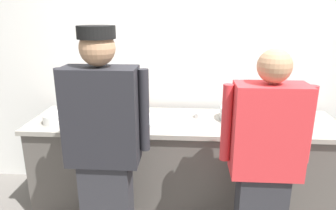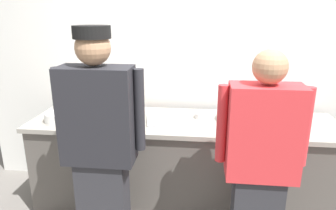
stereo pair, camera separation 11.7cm
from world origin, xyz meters
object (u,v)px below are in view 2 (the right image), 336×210
Objects in this scene: ramekin_yellow_sauce at (276,123)px; deli_cup at (279,127)px; squeeze_bottle_primary at (138,102)px; squeeze_bottle_spare at (84,112)px; sheet_tray at (169,119)px; plate_stack_front at (58,117)px; plate_stack_rear at (121,115)px; ramekin_red_sauce at (201,115)px; ramekin_orange_sauce at (108,109)px; squeeze_bottle_secondary at (69,103)px; chef_near_left at (100,146)px; mixing_bowl_steel at (242,115)px; ramekin_green_sauce at (290,121)px; chef_center at (260,165)px.

deli_cup is (-0.02, -0.18, 0.02)m from ramekin_yellow_sauce.
squeeze_bottle_spare reaches higher than squeeze_bottle_primary.
sheet_tray is 4.10× the size of ramekin_yellow_sauce.
squeeze_bottle_primary reaches higher than deli_cup.
plate_stack_front is 0.60× the size of sheet_tray.
plate_stack_rear is 0.75m from ramekin_red_sauce.
ramekin_orange_sauce is 0.97× the size of ramekin_red_sauce.
squeeze_bottle_secondary is at bearing 172.05° from sheet_tray.
ramekin_red_sauce is (-0.66, 0.11, 0.01)m from ramekin_yellow_sauce.
mixing_bowl_steel is (1.07, 0.79, 0.00)m from chef_near_left.
sheet_tray is at bearing -178.36° from ramekin_green_sauce.
mixing_bowl_steel is 0.38m from ramekin_red_sauce.
chef_center is 18.05× the size of deli_cup.
squeeze_bottle_secondary is at bearing -171.01° from squeeze_bottle_primary.
ramekin_yellow_sauce is 0.14m from ramekin_green_sauce.
ramekin_orange_sauce is (-0.19, 0.24, -0.02)m from plate_stack_rear.
ramekin_yellow_sauce is (1.70, 0.13, -0.08)m from squeeze_bottle_spare.
plate_stack_rear is (0.56, 0.10, 0.00)m from plate_stack_front.
ramekin_red_sauce is at bearing 13.24° from squeeze_bottle_spare.
mixing_bowl_steel is at bearing 92.15° from chef_center.
ramekin_green_sauce is (0.38, 0.77, 0.05)m from chef_center.
deli_cup is (1.38, -0.16, 0.00)m from plate_stack_rear.
squeeze_bottle_primary is (0.11, 0.28, 0.05)m from plate_stack_rear.
plate_stack_rear is 0.33m from squeeze_bottle_spare.
squeeze_bottle_secondary is 1.98m from deli_cup.
squeeze_bottle_spare is (-0.41, -0.40, 0.01)m from squeeze_bottle_primary.
plate_stack_rear is at bearing -111.17° from squeeze_bottle_primary.
plate_stack_front is 0.26m from squeeze_bottle_spare.
squeeze_bottle_primary is at bearing 168.81° from mixing_bowl_steel.
deli_cup is (1.95, -0.33, -0.04)m from squeeze_bottle_secondary.
squeeze_bottle_secondary is 0.39m from squeeze_bottle_spare.
ramekin_yellow_sauce is (1.36, 0.73, -0.03)m from chef_near_left.
ramekin_orange_sauce is at bearing 172.85° from ramekin_red_sauce.
chef_near_left reaches higher than mixing_bowl_steel.
mixing_bowl_steel reaches higher than ramekin_yellow_sauce.
chef_center is 1.93m from squeeze_bottle_secondary.
squeeze_bottle_primary is 1.88× the size of ramekin_orange_sauce.
sheet_tray is at bearing -18.44° from ramekin_orange_sauce.
plate_stack_front is 0.56m from plate_stack_rear.
plate_stack_rear reaches higher than ramekin_red_sauce.
ramekin_green_sauce is at bearing 1.64° from sheet_tray.
deli_cup is at bearing -11.57° from sheet_tray.
mixing_bowl_steel reaches higher than sheet_tray.
plate_stack_rear is 1.89× the size of ramekin_orange_sauce.
sheet_tray is at bearing 179.13° from ramekin_yellow_sauce.
squeeze_bottle_primary is 0.65m from ramekin_red_sauce.
squeeze_bottle_secondary is at bearing 176.97° from ramekin_green_sauce.
squeeze_bottle_spare is (0.25, -0.02, 0.06)m from plate_stack_front.
plate_stack_rear is at bearing 21.07° from squeeze_bottle_spare.
mixing_bowl_steel is 1.68m from squeeze_bottle_secondary.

